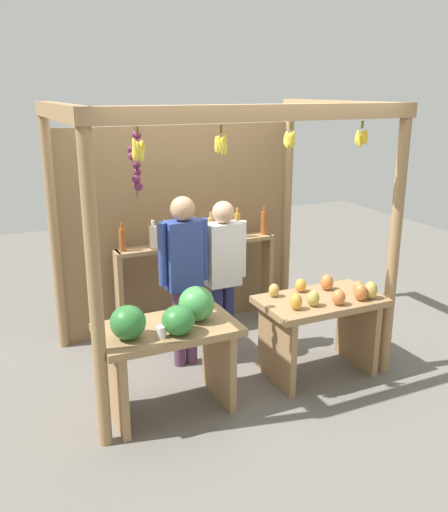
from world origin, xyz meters
TOP-DOWN VIEW (x-y plane):
  - ground_plane at (0.00, 0.00)m, footprint 12.00×12.00m
  - market_stall at (-0.00, 0.40)m, footprint 2.75×1.92m
  - fruit_counter_left at (-0.72, -0.71)m, footprint 1.10×0.66m
  - fruit_counter_right at (0.73, -0.69)m, footprint 1.10×0.64m
  - bottle_shelf_unit at (0.09, 0.68)m, footprint 1.76×0.22m
  - vendor_man at (-0.32, 0.01)m, footprint 0.48×0.22m
  - vendor_woman at (0.11, 0.07)m, footprint 0.48×0.21m

SIDE VIEW (x-z plane):
  - ground_plane at x=0.00m, z-range 0.00..0.00m
  - fruit_counter_right at x=0.73m, z-range 0.11..1.02m
  - fruit_counter_left at x=-0.72m, z-range 0.14..1.17m
  - bottle_shelf_unit at x=0.09m, z-range 0.12..1.44m
  - vendor_woman at x=0.11m, z-range 0.15..1.69m
  - vendor_man at x=-0.32m, z-range 0.17..1.80m
  - market_stall at x=0.00m, z-range 0.20..2.64m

